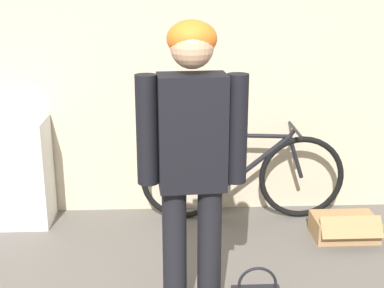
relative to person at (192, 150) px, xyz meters
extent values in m
cube|color=beige|center=(-0.26, 1.60, 0.26)|extent=(8.00, 0.06, 2.60)
cube|color=white|center=(0.29, 1.57, -0.69)|extent=(0.08, 0.01, 0.12)
cylinder|color=black|center=(-0.10, 0.00, -0.62)|extent=(0.14, 0.14, 0.82)
cylinder|color=black|center=(0.10, 0.00, -0.62)|extent=(0.14, 0.14, 0.82)
cube|color=black|center=(0.00, 0.00, 0.10)|extent=(0.37, 0.24, 0.62)
cylinder|color=black|center=(-0.24, 0.00, 0.11)|extent=(0.11, 0.11, 0.59)
cylinder|color=black|center=(0.24, 0.00, 0.11)|extent=(0.11, 0.11, 0.59)
sphere|color=tan|center=(0.00, 0.00, 0.54)|extent=(0.22, 0.22, 0.22)
ellipsoid|color=orange|center=(0.00, 0.02, 0.58)|extent=(0.26, 0.23, 0.19)
torus|color=black|center=(-0.01, 1.38, -0.69)|extent=(0.70, 0.06, 0.70)
torus|color=black|center=(0.96, 1.36, -0.69)|extent=(0.70, 0.06, 0.70)
cylinder|color=black|center=(0.18, 1.37, -0.71)|extent=(0.37, 0.04, 0.09)
cylinder|color=black|center=(0.13, 1.37, -0.50)|extent=(0.30, 0.04, 0.39)
cylinder|color=black|center=(0.31, 1.37, -0.53)|extent=(0.13, 0.04, 0.43)
cylinder|color=black|center=(0.60, 1.36, -0.54)|extent=(0.51, 0.05, 0.43)
cylinder|color=black|center=(0.55, 1.37, -0.33)|extent=(0.58, 0.04, 0.05)
cylinder|color=black|center=(0.90, 1.36, -0.51)|extent=(0.15, 0.04, 0.36)
cylinder|color=black|center=(0.86, 1.36, -0.31)|extent=(0.07, 0.04, 0.08)
cylinder|color=black|center=(0.88, 1.36, -0.28)|extent=(0.03, 0.46, 0.02)
ellipsoid|color=black|center=(0.26, 1.37, -0.30)|extent=(0.22, 0.08, 0.05)
torus|color=black|center=(0.36, -0.13, -0.75)|extent=(0.22, 0.02, 0.22)
cube|color=#A87F51|center=(1.22, 0.98, -0.95)|extent=(0.48, 0.31, 0.17)
cube|color=#A87F51|center=(1.22, 0.82, -0.88)|extent=(0.46, 0.11, 0.14)
camera|label=1|loc=(-0.12, -2.69, 0.86)|focal=50.00mm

